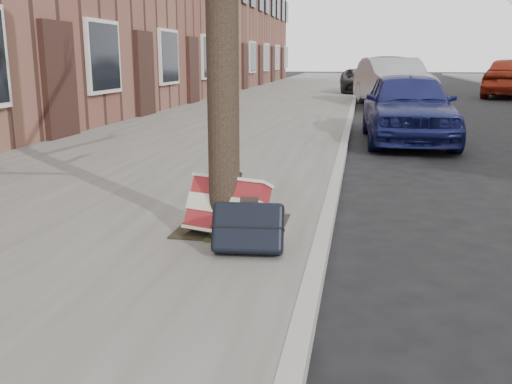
% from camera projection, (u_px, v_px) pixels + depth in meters
% --- Properties ---
extents(near_sidewalk, '(5.00, 70.00, 0.12)m').
position_uv_depth(near_sidewalk, '(276.00, 103.00, 18.25)').
color(near_sidewalk, slate).
rests_on(near_sidewalk, ground).
extents(dirt_patch, '(0.85, 0.85, 0.02)m').
position_uv_depth(dirt_patch, '(233.00, 226.00, 4.73)').
color(dirt_patch, black).
rests_on(dirt_patch, near_sidewalk).
extents(suitcase_red, '(0.69, 0.51, 0.48)m').
position_uv_depth(suitcase_red, '(227.00, 207.00, 4.41)').
color(suitcase_red, maroon).
rests_on(suitcase_red, near_sidewalk).
extents(suitcase_navy, '(0.53, 0.34, 0.40)m').
position_uv_depth(suitcase_navy, '(248.00, 227.00, 4.03)').
color(suitcase_navy, black).
rests_on(suitcase_navy, near_sidewalk).
extents(car_near_front, '(1.65, 3.79, 1.27)m').
position_uv_depth(car_near_front, '(408.00, 106.00, 10.19)').
color(car_near_front, '#14194C').
rests_on(car_near_front, ground).
extents(car_near_mid, '(2.47, 4.74, 1.49)m').
position_uv_depth(car_near_mid, '(392.00, 82.00, 17.46)').
color(car_near_mid, '#93959A').
rests_on(car_near_mid, ground).
extents(car_near_back, '(3.93, 6.04, 1.54)m').
position_uv_depth(car_near_back, '(385.00, 75.00, 23.31)').
color(car_near_back, '#37373C').
rests_on(car_near_back, ground).
extents(car_far_back, '(3.13, 4.86, 1.54)m').
position_uv_depth(car_far_back, '(512.00, 77.00, 21.57)').
color(car_far_back, maroon).
rests_on(car_far_back, ground).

